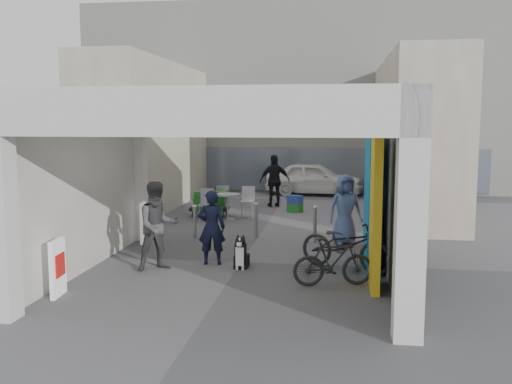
# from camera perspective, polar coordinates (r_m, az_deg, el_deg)

# --- Properties ---
(ground) EXTENTS (90.00, 90.00, 0.00)m
(ground) POSITION_cam_1_polar(r_m,az_deg,el_deg) (12.36, -1.49, -7.02)
(ground) COLOR #59585D
(ground) RESTS_ON ground
(arcade_canopy) EXTENTS (6.40, 6.45, 6.40)m
(arcade_canopy) POSITION_cam_1_polar(r_m,az_deg,el_deg) (11.11, 0.52, 3.42)
(arcade_canopy) COLOR beige
(arcade_canopy) RESTS_ON ground
(far_building) EXTENTS (18.00, 4.08, 8.00)m
(far_building) POSITION_cam_1_polar(r_m,az_deg,el_deg) (25.90, 3.67, 9.27)
(far_building) COLOR silver
(far_building) RESTS_ON ground
(plaza_bldg_left) EXTENTS (2.00, 9.00, 5.00)m
(plaza_bldg_left) POSITION_cam_1_polar(r_m,az_deg,el_deg) (20.38, -10.58, 5.55)
(plaza_bldg_left) COLOR #BFB79E
(plaza_bldg_left) RESTS_ON ground
(plaza_bldg_right) EXTENTS (2.00, 9.00, 5.00)m
(plaza_bldg_right) POSITION_cam_1_polar(r_m,az_deg,el_deg) (19.48, 15.50, 5.35)
(plaza_bldg_right) COLOR #BFB79E
(plaza_bldg_right) RESTS_ON ground
(bollard_left) EXTENTS (0.09, 0.09, 0.85)m
(bollard_left) POSITION_cam_1_polar(r_m,az_deg,el_deg) (14.81, -6.14, -3.01)
(bollard_left) COLOR gray
(bollard_left) RESTS_ON ground
(bollard_center) EXTENTS (0.09, 0.09, 0.91)m
(bollard_center) POSITION_cam_1_polar(r_m,az_deg,el_deg) (14.74, 0.02, -2.90)
(bollard_center) COLOR gray
(bollard_center) RESTS_ON ground
(bollard_right) EXTENTS (0.09, 0.09, 0.90)m
(bollard_right) POSITION_cam_1_polar(r_m,az_deg,el_deg) (14.29, 5.92, -3.26)
(bollard_right) COLOR gray
(bollard_right) RESTS_ON ground
(advert_board_near) EXTENTS (0.14, 0.55, 1.00)m
(advert_board_near) POSITION_cam_1_polar(r_m,az_deg,el_deg) (10.50, -19.20, -7.14)
(advert_board_near) COLOR white
(advert_board_near) RESTS_ON ground
(advert_board_far) EXTENTS (0.18, 0.56, 1.00)m
(advert_board_far) POSITION_cam_1_polar(r_m,az_deg,el_deg) (14.47, -11.20, -3.01)
(advert_board_far) COLOR white
(advert_board_far) RESTS_ON ground
(cafe_set) EXTENTS (1.58, 1.28, 0.96)m
(cafe_set) POSITION_cam_1_polar(r_m,az_deg,el_deg) (17.86, -3.06, -1.51)
(cafe_set) COLOR #9C9CA1
(cafe_set) RESTS_ON ground
(produce_stand) EXTENTS (1.18, 0.64, 0.78)m
(produce_stand) POSITION_cam_1_polar(r_m,az_deg,el_deg) (18.14, -4.68, -1.48)
(produce_stand) COLOR black
(produce_stand) RESTS_ON ground
(crate_stack) EXTENTS (0.55, 0.49, 0.56)m
(crate_stack) POSITION_cam_1_polar(r_m,az_deg,el_deg) (18.98, 3.92, -1.19)
(crate_stack) COLOR #19571D
(crate_stack) RESTS_ON ground
(border_collie) EXTENTS (0.27, 0.52, 0.72)m
(border_collie) POSITION_cam_1_polar(r_m,az_deg,el_deg) (11.76, -1.51, -6.31)
(border_collie) COLOR black
(border_collie) RESTS_ON ground
(man_with_dog) EXTENTS (0.62, 0.44, 1.58)m
(man_with_dog) POSITION_cam_1_polar(r_m,az_deg,el_deg) (12.06, -4.45, -3.55)
(man_with_dog) COLOR black
(man_with_dog) RESTS_ON ground
(man_back_turned) EXTENTS (1.11, 1.06, 1.81)m
(man_back_turned) POSITION_cam_1_polar(r_m,az_deg,el_deg) (11.74, -9.77, -3.36)
(man_back_turned) COLOR #3D3D40
(man_back_turned) RESTS_ON ground
(man_elderly) EXTENTS (0.97, 0.78, 1.72)m
(man_elderly) POSITION_cam_1_polar(r_m,az_deg,el_deg) (14.18, 8.91, -1.72)
(man_elderly) COLOR #4F669A
(man_elderly) RESTS_ON ground
(man_crates) EXTENTS (1.17, 0.79, 1.84)m
(man_crates) POSITION_cam_1_polar(r_m,az_deg,el_deg) (20.08, 1.88, 1.13)
(man_crates) COLOR black
(man_crates) RESTS_ON ground
(bicycle_front) EXTENTS (2.09, 1.55, 1.05)m
(bicycle_front) POSITION_cam_1_polar(r_m,az_deg,el_deg) (11.75, 8.95, -5.23)
(bicycle_front) COLOR black
(bicycle_front) RESTS_ON ground
(bicycle_rear) EXTENTS (1.56, 0.78, 0.90)m
(bicycle_rear) POSITION_cam_1_polar(r_m,az_deg,el_deg) (10.63, 7.73, -6.93)
(bicycle_rear) COLOR black
(bicycle_rear) RESTS_ON ground
(white_van) EXTENTS (4.06, 1.87, 1.35)m
(white_van) POSITION_cam_1_polar(r_m,az_deg,el_deg) (23.45, 5.87, 1.36)
(white_van) COLOR white
(white_van) RESTS_ON ground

